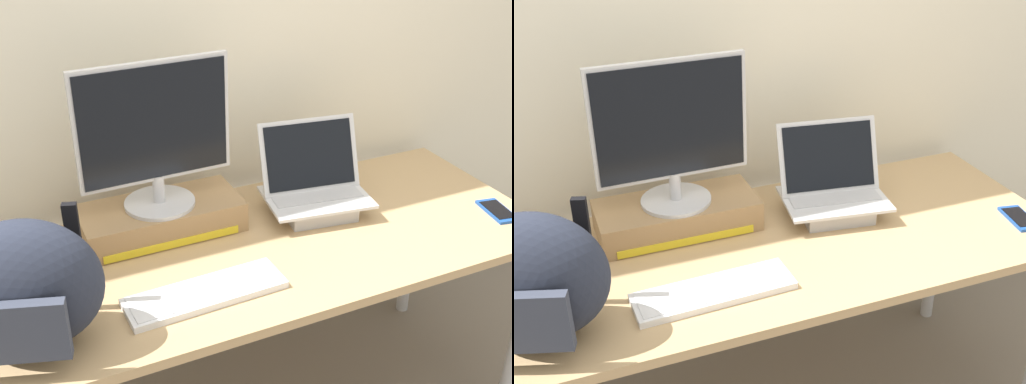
% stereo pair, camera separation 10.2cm
% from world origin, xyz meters
% --- Properties ---
extents(back_wall, '(7.00, 0.10, 2.60)m').
position_xyz_m(back_wall, '(0.00, 0.47, 1.30)').
color(back_wall, silver).
rests_on(back_wall, ground).
extents(desk, '(1.83, 0.74, 0.74)m').
position_xyz_m(desk, '(0.00, 0.00, 0.67)').
color(desk, tan).
rests_on(desk, ground).
extents(toner_box_yellow, '(0.50, 0.23, 0.10)m').
position_xyz_m(toner_box_yellow, '(-0.24, 0.19, 0.79)').
color(toner_box_yellow, '#9E7A51').
rests_on(toner_box_yellow, desk).
extents(desktop_monitor, '(0.47, 0.22, 0.45)m').
position_xyz_m(desktop_monitor, '(-0.24, 0.19, 1.07)').
color(desktop_monitor, silver).
rests_on(desktop_monitor, toner_box_yellow).
extents(open_laptop, '(0.36, 0.29, 0.29)m').
position_xyz_m(open_laptop, '(0.26, 0.11, 0.80)').
color(open_laptop, '#ADADB2').
rests_on(open_laptop, desk).
extents(external_keyboard, '(0.44, 0.15, 0.02)m').
position_xyz_m(external_keyboard, '(-0.23, -0.18, 0.75)').
color(external_keyboard, white).
rests_on(external_keyboard, desk).
extents(messenger_backpack, '(0.41, 0.33, 0.34)m').
position_xyz_m(messenger_backpack, '(-0.67, -0.18, 0.91)').
color(messenger_backpack, '#232838').
rests_on(messenger_backpack, desk).
extents(cell_phone, '(0.10, 0.16, 0.01)m').
position_xyz_m(cell_phone, '(0.81, -0.16, 0.75)').
color(cell_phone, '#19479E').
rests_on(cell_phone, desk).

